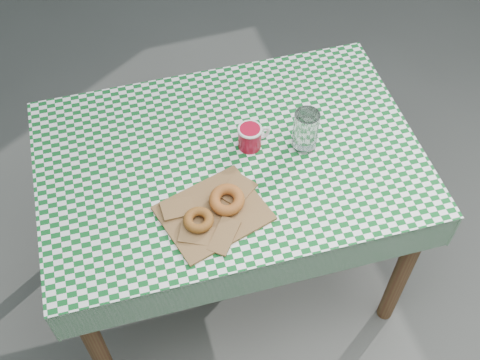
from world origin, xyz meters
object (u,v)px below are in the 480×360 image
at_px(coffee_mug, 250,137).
at_px(drinking_glass, 306,131).
at_px(table, 231,222).
at_px(paper_bag, 214,213).

bearing_deg(coffee_mug, drinking_glass, -24.48).
bearing_deg(table, drinking_glass, -4.38).
xyz_separation_m(paper_bag, drinking_glass, (0.35, 0.17, 0.06)).
height_order(table, paper_bag, paper_bag).
bearing_deg(paper_bag, coffee_mug, 50.18).
relative_size(coffee_mug, drinking_glass, 1.03).
xyz_separation_m(paper_bag, coffee_mug, (0.19, 0.22, 0.03)).
bearing_deg(drinking_glass, coffee_mug, 163.16).
bearing_deg(drinking_glass, paper_bag, -154.16).
distance_m(table, coffee_mug, 0.43).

